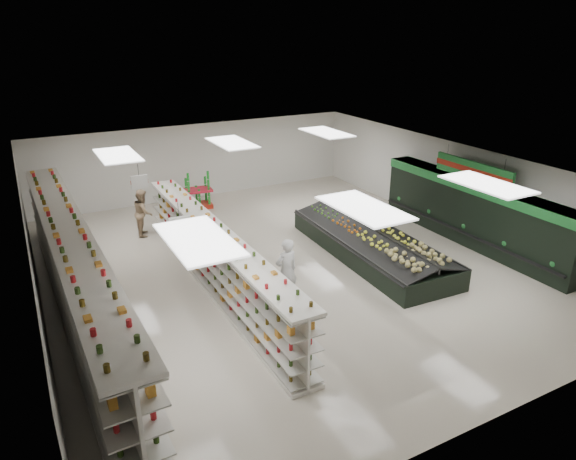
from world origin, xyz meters
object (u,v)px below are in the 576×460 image
gondola_left (75,276)px  produce_island (371,243)px  soda_endcap (198,192)px  shopper_main (286,271)px  gondola_center (215,261)px  shopper_background (143,212)px

gondola_left → produce_island: 8.99m
produce_island → soda_endcap: 8.02m
soda_endcap → shopper_main: 8.61m
gondola_center → shopper_main: size_ratio=5.74×
shopper_background → gondola_left: bearing=164.3°
soda_endcap → shopper_main: shopper_main is taller
gondola_center → gondola_left: bearing=173.9°
shopper_main → soda_endcap: bearing=-97.9°
soda_endcap → shopper_main: bearing=-92.8°
produce_island → shopper_background: 8.13m
gondola_left → produce_island: bearing=-5.7°
produce_island → gondola_left: bearing=175.6°
soda_endcap → shopper_background: shopper_background is taller
soda_endcap → gondola_center: bearing=-104.8°
shopper_background → shopper_main: bearing=-145.8°
produce_island → soda_endcap: bearing=115.4°
produce_island → shopper_main: bearing=-160.6°
produce_island → shopper_background: (-6.11, 5.35, 0.40)m
gondola_center → produce_island: 5.29m
gondola_left → produce_island: (8.95, -0.69, -0.62)m
soda_endcap → shopper_main: (-0.41, -8.60, 0.22)m
soda_endcap → shopper_background: 3.27m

